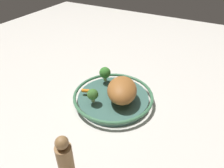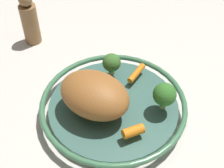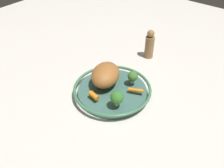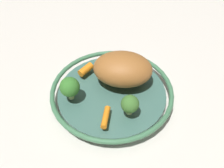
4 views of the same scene
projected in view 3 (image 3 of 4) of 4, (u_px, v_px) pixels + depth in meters
The scene contains 8 objects.
ground_plane at pixel (112, 95), 1.00m from camera, with size 2.45×2.45×0.00m, color beige.
serving_bowl at pixel (112, 91), 0.99m from camera, with size 0.32×0.32×0.04m.
roast_chicken_piece at pixel (105, 75), 0.97m from camera, with size 0.15×0.11×0.08m, color #9B5F2C.
baby_carrot_back at pixel (136, 90), 0.95m from camera, with size 0.01×0.01×0.06m, color orange.
baby_carrot_center at pixel (94, 96), 0.92m from camera, with size 0.02×0.02×0.04m, color orange.
broccoli_floret_mid at pixel (117, 98), 0.87m from camera, with size 0.05×0.05×0.06m.
broccoli_floret_edge at pixel (133, 76), 0.98m from camera, with size 0.04×0.04×0.05m.
pepper_mill at pixel (150, 45), 1.18m from camera, with size 0.04×0.04×0.15m.
Camera 3 is at (-0.47, 0.58, 0.66)m, focal length 38.38 mm.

